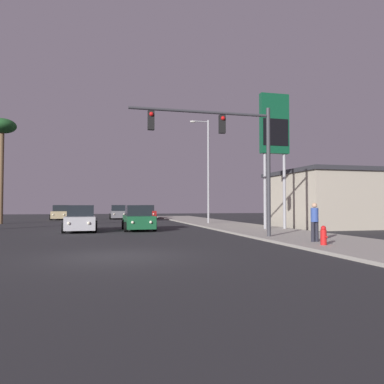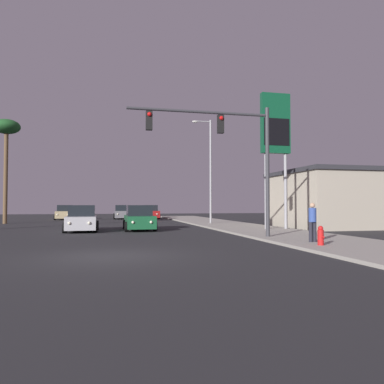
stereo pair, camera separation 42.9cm
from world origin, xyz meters
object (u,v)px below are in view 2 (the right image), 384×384
at_px(car_green, 139,219).
at_px(gas_station_sign, 275,131).
at_px(car_red, 150,213).
at_px(street_lamp, 209,166).
at_px(car_grey, 122,213).
at_px(palm_tree_mid, 6,133).
at_px(traffic_light_mast, 229,144).
at_px(car_tan, 65,213).
at_px(car_silver, 82,219).
at_px(pedestrian_on_sidewalk, 313,220).
at_px(fire_hydrant, 321,236).

bearing_deg(car_green, gas_station_sign, 163.71).
distance_m(car_red, street_lamp, 15.38).
bearing_deg(car_grey, palm_tree_mid, 41.06).
bearing_deg(gas_station_sign, traffic_light_mast, -132.98).
bearing_deg(car_grey, gas_station_sign, 111.57).
relative_size(car_green, street_lamp, 0.48).
relative_size(car_tan, palm_tree_mid, 0.46).
bearing_deg(gas_station_sign, car_red, 104.25).
distance_m(car_green, car_grey, 20.73).
bearing_deg(car_silver, pedestrian_on_sidewalk, 132.79).
height_order(gas_station_sign, pedestrian_on_sidewalk, gas_station_sign).
height_order(traffic_light_mast, street_lamp, street_lamp).
height_order(street_lamp, pedestrian_on_sidewalk, street_lamp).
bearing_deg(gas_station_sign, street_lamp, 104.92).
bearing_deg(street_lamp, car_silver, -148.31).
bearing_deg(car_green, car_grey, -89.44).
height_order(car_green, gas_station_sign, gas_station_sign).
relative_size(car_silver, palm_tree_mid, 0.46).
relative_size(car_silver, car_red, 1.00).
distance_m(car_red, fire_hydrant, 32.57).
bearing_deg(palm_tree_mid, car_tan, 64.62).
bearing_deg(car_silver, car_red, -109.07).
height_order(car_green, pedestrian_on_sidewalk, pedestrian_on_sidewalk).
bearing_deg(pedestrian_on_sidewalk, car_red, 96.39).
relative_size(traffic_light_mast, pedestrian_on_sidewalk, 4.27).
xyz_separation_m(car_green, car_tan, (-6.94, 20.24, 0.00)).
distance_m(car_grey, traffic_light_mast, 29.16).
relative_size(car_grey, fire_hydrant, 5.67).
relative_size(car_green, fire_hydrant, 5.68).
height_order(car_green, fire_hydrant, car_green).
distance_m(car_tan, palm_tree_mid, 12.35).
height_order(car_grey, traffic_light_mast, traffic_light_mast).
bearing_deg(fire_hydrant, street_lamp, 88.66).
distance_m(car_tan, car_grey, 6.56).
bearing_deg(car_red, car_grey, -7.57).
distance_m(car_silver, fire_hydrant, 15.33).
distance_m(street_lamp, pedestrian_on_sidewalk, 17.35).
relative_size(fire_hydrant, palm_tree_mid, 0.08).
distance_m(street_lamp, fire_hydrant, 18.69).
distance_m(fire_hydrant, pedestrian_on_sidewalk, 1.40).
distance_m(car_green, car_red, 20.53).
distance_m(gas_station_sign, pedestrian_on_sidewalk, 10.34).
height_order(car_red, fire_hydrant, car_red).
distance_m(fire_hydrant, palm_tree_mid, 30.15).
distance_m(car_silver, car_tan, 20.81).
bearing_deg(car_grey, pedestrian_on_sidewalk, 102.28).
bearing_deg(car_tan, fire_hydrant, 110.38).
xyz_separation_m(car_silver, street_lamp, (10.21, 6.30, 4.36)).
height_order(traffic_light_mast, pedestrian_on_sidewalk, traffic_light_mast).
bearing_deg(palm_tree_mid, street_lamp, -16.93).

